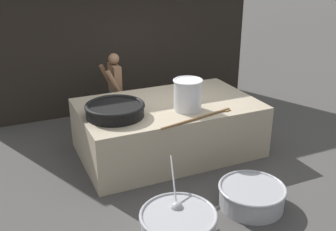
{
  "coord_description": "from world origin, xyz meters",
  "views": [
    {
      "loc": [
        -2.73,
        -6.06,
        3.45
      ],
      "look_at": [
        0.0,
        0.0,
        0.72
      ],
      "focal_mm": 42.0,
      "sensor_mm": 36.0,
      "label": 1
    }
  ],
  "objects_px": {
    "prep_bowl_vegetables": "(178,225)",
    "giant_wok_near": "(115,109)",
    "prep_bowl_meat": "(252,195)",
    "cook": "(115,89)",
    "stock_pot": "(188,94)"
  },
  "relations": [
    {
      "from": "prep_bowl_vegetables",
      "to": "giant_wok_near",
      "type": "bearing_deg",
      "value": 93.59
    },
    {
      "from": "giant_wok_near",
      "to": "prep_bowl_meat",
      "type": "bearing_deg",
      "value": -52.92
    },
    {
      "from": "prep_bowl_vegetables",
      "to": "prep_bowl_meat",
      "type": "height_order",
      "value": "prep_bowl_vegetables"
    },
    {
      "from": "giant_wok_near",
      "to": "cook",
      "type": "bearing_deg",
      "value": 73.35
    },
    {
      "from": "prep_bowl_meat",
      "to": "prep_bowl_vegetables",
      "type": "bearing_deg",
      "value": -169.65
    },
    {
      "from": "stock_pot",
      "to": "cook",
      "type": "bearing_deg",
      "value": 111.09
    },
    {
      "from": "cook",
      "to": "prep_bowl_meat",
      "type": "relative_size",
      "value": 1.63
    },
    {
      "from": "giant_wok_near",
      "to": "stock_pot",
      "type": "height_order",
      "value": "stock_pot"
    },
    {
      "from": "cook",
      "to": "prep_bowl_meat",
      "type": "distance_m",
      "value": 3.76
    },
    {
      "from": "prep_bowl_meat",
      "to": "giant_wok_near",
      "type": "bearing_deg",
      "value": 127.08
    },
    {
      "from": "giant_wok_near",
      "to": "prep_bowl_vegetables",
      "type": "distance_m",
      "value": 2.32
    },
    {
      "from": "giant_wok_near",
      "to": "prep_bowl_vegetables",
      "type": "relative_size",
      "value": 0.78
    },
    {
      "from": "stock_pot",
      "to": "prep_bowl_meat",
      "type": "distance_m",
      "value": 2.0
    },
    {
      "from": "cook",
      "to": "prep_bowl_meat",
      "type": "bearing_deg",
      "value": 104.57
    },
    {
      "from": "stock_pot",
      "to": "prep_bowl_vegetables",
      "type": "height_order",
      "value": "stock_pot"
    }
  ]
}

